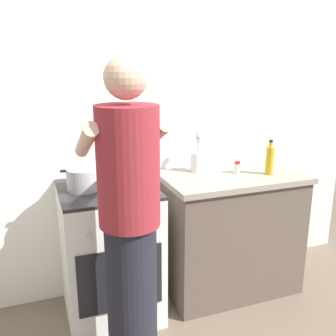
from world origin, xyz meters
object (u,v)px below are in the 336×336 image
object	(u,v)px
spice_bottle	(237,167)
oil_bottle	(270,160)
stove_range	(110,252)
pot	(84,179)
utensil_crock	(197,160)
mixing_bowl	(129,178)
person	(130,231)

from	to	relation	value
spice_bottle	oil_bottle	distance (m)	0.23
stove_range	spice_bottle	world-z (taller)	spice_bottle
stove_range	pot	size ratio (longest dim) A/B	3.30
pot	utensil_crock	bearing A→B (deg)	9.23
oil_bottle	utensil_crock	bearing A→B (deg)	151.53
stove_range	pot	bearing A→B (deg)	172.93
mixing_bowl	oil_bottle	xyz separation A→B (m)	(1.00, -0.08, 0.05)
utensil_crock	person	distance (m)	1.02
stove_range	spice_bottle	bearing A→B (deg)	0.90
oil_bottle	person	size ratio (longest dim) A/B	0.15
spice_bottle	person	bearing A→B (deg)	-147.80
stove_range	spice_bottle	size ratio (longest dim) A/B	10.46
pot	utensil_crock	distance (m)	0.84
mixing_bowl	utensil_crock	bearing A→B (deg)	16.81
pot	utensil_crock	xyz separation A→B (m)	(0.83, 0.14, 0.02)
mixing_bowl	stove_range	bearing A→B (deg)	174.20
mixing_bowl	person	size ratio (longest dim) A/B	0.18
oil_bottle	person	distance (m)	1.26
pot	oil_bottle	bearing A→B (deg)	-4.79
mixing_bowl	utensil_crock	world-z (taller)	utensil_crock
pot	spice_bottle	size ratio (longest dim) A/B	3.17
pot	person	world-z (taller)	person
mixing_bowl	spice_bottle	world-z (taller)	mixing_bowl
pot	oil_bottle	distance (m)	1.28
utensil_crock	stove_range	bearing A→B (deg)	-167.57
utensil_crock	person	size ratio (longest dim) A/B	0.17
mixing_bowl	oil_bottle	distance (m)	1.00
pot	utensil_crock	world-z (taller)	utensil_crock
mixing_bowl	spice_bottle	size ratio (longest dim) A/B	3.48
stove_range	utensil_crock	bearing A→B (deg)	12.43
oil_bottle	stove_range	bearing A→B (deg)	175.49
stove_range	mixing_bowl	xyz separation A→B (m)	(0.14, -0.01, 0.50)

